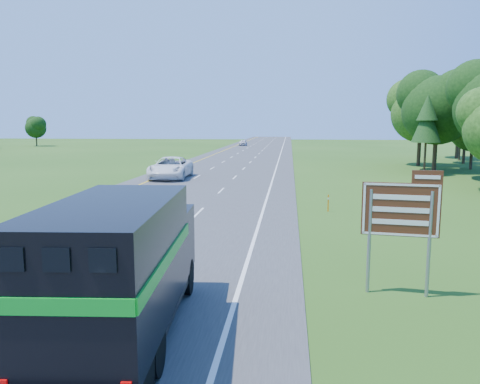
{
  "coord_description": "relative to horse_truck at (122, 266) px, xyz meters",
  "views": [
    {
      "loc": [
        7.0,
        -6.11,
        5.12
      ],
      "look_at": [
        4.55,
        17.05,
        1.71
      ],
      "focal_mm": 35.0,
      "sensor_mm": 36.0,
      "label": 1
    }
  ],
  "objects": [
    {
      "name": "delineator",
      "position": [
        6.12,
        17.38,
        -1.34
      ],
      "size": [
        0.08,
        0.05,
        1.0
      ],
      "color": "orange",
      "rests_on": "ground"
    },
    {
      "name": "horse_truck",
      "position": [
        0.0,
        0.0,
        0.0
      ],
      "size": [
        2.96,
        7.9,
        3.43
      ],
      "rotation": [
        0.0,
        0.0,
        0.07
      ],
      "color": "black",
      "rests_on": "road"
    },
    {
      "name": "road",
      "position": [
        -3.19,
        46.05,
        -1.85
      ],
      "size": [
        15.0,
        260.0,
        0.04
      ],
      "primitive_type": "cube",
      "color": "#38383A",
      "rests_on": "ground"
    },
    {
      "name": "lane_markings",
      "position": [
        -3.19,
        46.05,
        -1.83
      ],
      "size": [
        11.15,
        260.0,
        0.01
      ],
      "color": "yellow",
      "rests_on": "road"
    },
    {
      "name": "exit_sign",
      "position": [
        7.13,
        3.91,
        0.58
      ],
      "size": [
        2.22,
        0.38,
        3.79
      ],
      "rotation": [
        0.0,
        0.0,
        -0.14
      ],
      "color": "gray",
      "rests_on": "ground"
    },
    {
      "name": "white_suv",
      "position": [
        -7.26,
        32.73,
        -0.84
      ],
      "size": [
        3.59,
        7.29,
        1.99
      ],
      "primitive_type": "imported",
      "rotation": [
        0.0,
        0.0,
        0.04
      ],
      "color": "white",
      "rests_on": "road"
    },
    {
      "name": "far_car",
      "position": [
        -7.05,
        99.44,
        -1.14
      ],
      "size": [
        1.75,
        4.13,
        1.39
      ],
      "primitive_type": "imported",
      "rotation": [
        0.0,
        0.0,
        -0.02
      ],
      "color": "silver",
      "rests_on": "road"
    }
  ]
}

